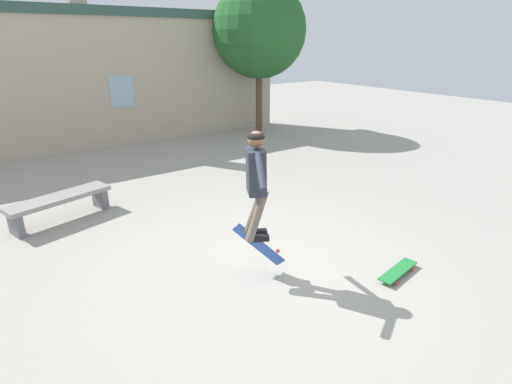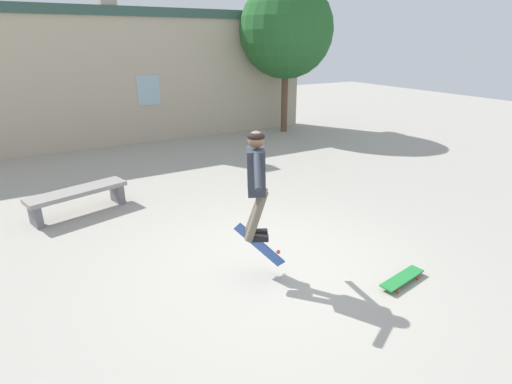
% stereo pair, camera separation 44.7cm
% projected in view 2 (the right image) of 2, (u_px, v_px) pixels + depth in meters
% --- Properties ---
extents(ground_plane, '(40.00, 40.00, 0.00)m').
position_uv_depth(ground_plane, '(268.00, 268.00, 5.75)').
color(ground_plane, '#A39E93').
extents(building_backdrop, '(13.36, 0.52, 5.34)m').
position_uv_depth(building_backdrop, '(120.00, 76.00, 11.91)').
color(building_backdrop, '#B7A88E').
rests_on(building_backdrop, ground_plane).
extents(tree_right, '(3.11, 3.11, 4.92)m').
position_uv_depth(tree_right, '(286.00, 30.00, 13.14)').
color(tree_right, brown).
rests_on(tree_right, ground_plane).
extents(park_bench, '(1.84, 0.94, 0.47)m').
position_uv_depth(park_bench, '(78.00, 196.00, 7.45)').
color(park_bench, gray).
rests_on(park_bench, ground_plane).
extents(skater, '(0.66, 1.17, 1.45)m').
position_uv_depth(skater, '(256.00, 177.00, 5.03)').
color(skater, '#282D38').
extents(skateboard_flipping, '(0.50, 0.59, 0.66)m').
position_uv_depth(skateboard_flipping, '(259.00, 245.00, 5.49)').
color(skateboard_flipping, '#2D519E').
extents(skateboard_resting, '(0.81, 0.32, 0.08)m').
position_uv_depth(skateboard_resting, '(402.00, 278.00, 5.38)').
color(skateboard_resting, '#237F38').
rests_on(skateboard_resting, ground_plane).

